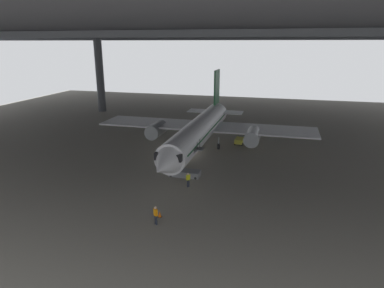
% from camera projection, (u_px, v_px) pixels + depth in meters
% --- Properties ---
extents(ground_plane, '(110.00, 110.00, 0.00)m').
position_uv_depth(ground_plane, '(179.00, 154.00, 48.35)').
color(ground_plane, gray).
extents(hangar_structure, '(121.00, 99.00, 17.62)m').
position_uv_depth(hangar_structure, '(202.00, 31.00, 56.25)').
color(hangar_structure, '#4C4F54').
rests_on(hangar_structure, ground_plane).
extents(airplane_main, '(32.65, 34.00, 10.79)m').
position_uv_depth(airplane_main, '(200.00, 130.00, 48.19)').
color(airplane_main, white).
rests_on(airplane_main, ground_plane).
extents(boarding_stairs, '(4.06, 1.54, 4.52)m').
position_uv_depth(boarding_stairs, '(185.00, 170.00, 40.03)').
color(boarding_stairs, slate).
rests_on(boarding_stairs, ground_plane).
extents(crew_worker_near_nose, '(0.47, 0.39, 1.74)m').
position_uv_depth(crew_worker_near_nose, '(156.00, 214.00, 29.23)').
color(crew_worker_near_nose, '#232838').
rests_on(crew_worker_near_nose, ground_plane).
extents(crew_worker_by_stairs, '(0.40, 0.44, 1.65)m').
position_uv_depth(crew_worker_by_stairs, '(188.00, 179.00, 36.94)').
color(crew_worker_by_stairs, '#232838').
rests_on(crew_worker_by_stairs, ground_plane).
extents(traffic_cone_orange, '(0.36, 0.36, 0.60)m').
position_uv_depth(traffic_cone_orange, '(160.00, 214.00, 30.69)').
color(traffic_cone_orange, black).
rests_on(traffic_cone_orange, ground_plane).
extents(baggage_tug, '(1.36, 2.24, 0.90)m').
position_uv_depth(baggage_tug, '(239.00, 141.00, 52.88)').
color(baggage_tug, yellow).
rests_on(baggage_tug, ground_plane).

